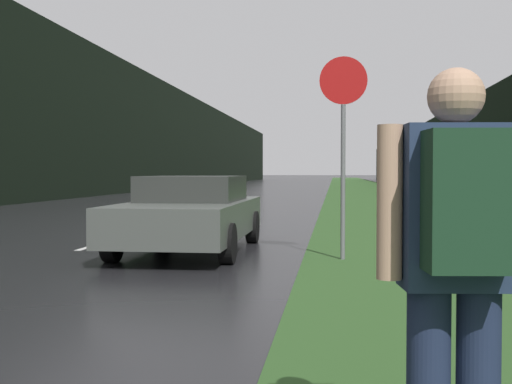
% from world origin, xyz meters
% --- Properties ---
extents(grass_verge, '(6.00, 240.00, 0.02)m').
position_xyz_m(grass_verge, '(6.88, 40.00, 0.01)').
color(grass_verge, '#2D5123').
rests_on(grass_verge, ground_plane).
extents(lane_stripe_c, '(0.12, 3.00, 0.01)m').
position_xyz_m(lane_stripe_c, '(0.00, 13.65, 0.00)').
color(lane_stripe_c, silver).
rests_on(lane_stripe_c, ground_plane).
extents(lane_stripe_d, '(0.12, 3.00, 0.01)m').
position_xyz_m(lane_stripe_d, '(0.00, 20.65, 0.00)').
color(lane_stripe_d, silver).
rests_on(lane_stripe_d, ground_plane).
extents(treeline_far_side, '(2.00, 140.00, 8.46)m').
position_xyz_m(treeline_far_side, '(-9.88, 50.00, 4.23)').
color(treeline_far_side, black).
rests_on(treeline_far_side, ground_plane).
extents(treeline_near_side, '(2.00, 140.00, 5.53)m').
position_xyz_m(treeline_near_side, '(12.88, 50.00, 2.77)').
color(treeline_near_side, black).
rests_on(treeline_near_side, ground_plane).
extents(stop_sign, '(0.72, 0.07, 3.08)m').
position_xyz_m(stop_sign, '(4.48, 11.46, 1.91)').
color(stop_sign, slate).
rests_on(stop_sign, ground_plane).
extents(hitchhiker_with_backpack, '(0.60, 0.45, 1.74)m').
position_xyz_m(hitchhiker_with_backpack, '(4.83, 4.22, 1.00)').
color(hitchhiker_with_backpack, '#1E2847').
rests_on(hitchhiker_with_backpack, ground_plane).
extents(car_passing_near, '(1.95, 4.58, 1.27)m').
position_xyz_m(car_passing_near, '(1.94, 12.34, 0.65)').
color(car_passing_near, '#4C514C').
rests_on(car_passing_near, ground_plane).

